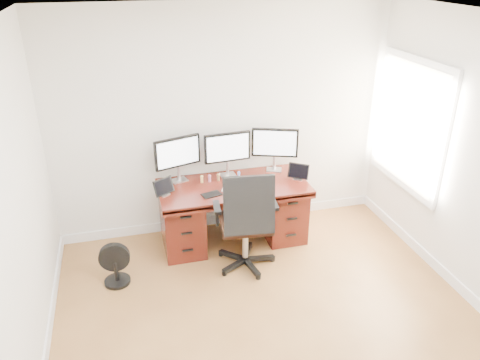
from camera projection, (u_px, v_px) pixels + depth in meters
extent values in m
plane|color=olive|center=(284.00, 350.00, 4.08)|extent=(4.50, 4.50, 0.00)
cube|color=white|center=(224.00, 122.00, 5.46)|extent=(4.00, 0.10, 2.70)
cube|color=white|center=(410.00, 124.00, 5.24)|extent=(0.04, 1.30, 1.50)
cube|color=white|center=(408.00, 125.00, 5.23)|extent=(0.01, 1.15, 1.35)
cube|color=#48150E|center=(233.00, 187.00, 5.34)|extent=(1.70, 0.80, 0.05)
cube|color=#48150E|center=(182.00, 221.00, 5.39)|extent=(0.45, 0.70, 0.70)
cube|color=#48150E|center=(281.00, 208.00, 5.67)|extent=(0.45, 0.70, 0.70)
cube|color=#340E09|center=(227.00, 193.00, 5.70)|extent=(0.74, 0.03, 0.40)
cylinder|color=black|center=(245.00, 260.00, 5.21)|extent=(0.70, 0.70, 0.09)
cylinder|color=silver|center=(245.00, 240.00, 5.10)|extent=(0.07, 0.07, 0.45)
cube|color=black|center=(245.00, 222.00, 5.00)|extent=(0.59, 0.57, 0.08)
cube|color=black|center=(249.00, 205.00, 4.63)|extent=(0.52, 0.12, 0.61)
cube|color=black|center=(217.00, 207.00, 4.87)|extent=(0.10, 0.27, 0.03)
cube|color=black|center=(274.00, 204.00, 4.95)|extent=(0.10, 0.27, 0.03)
cylinder|color=black|center=(118.00, 281.00, 4.92)|extent=(0.27, 0.27, 0.03)
cylinder|color=black|center=(116.00, 271.00, 4.86)|extent=(0.05, 0.05, 0.23)
cylinder|color=black|center=(114.00, 258.00, 4.79)|extent=(0.32, 0.10, 0.32)
cube|color=silver|center=(179.00, 180.00, 5.43)|extent=(0.21, 0.19, 0.01)
cylinder|color=silver|center=(179.00, 173.00, 5.39)|extent=(0.04, 0.04, 0.18)
cube|color=black|center=(177.00, 152.00, 5.27)|extent=(0.54, 0.20, 0.35)
cube|color=white|center=(178.00, 153.00, 5.26)|extent=(0.48, 0.15, 0.30)
cube|color=silver|center=(228.00, 175.00, 5.56)|extent=(0.19, 0.15, 0.01)
cylinder|color=silver|center=(228.00, 168.00, 5.52)|extent=(0.04, 0.04, 0.18)
cube|color=black|center=(227.00, 147.00, 5.41)|extent=(0.55, 0.07, 0.35)
cube|color=white|center=(228.00, 148.00, 5.39)|extent=(0.50, 0.04, 0.30)
cube|color=silver|center=(274.00, 170.00, 5.69)|extent=(0.22, 0.19, 0.01)
cylinder|color=silver|center=(274.00, 163.00, 5.66)|extent=(0.04, 0.04, 0.18)
cube|color=black|center=(275.00, 143.00, 5.54)|extent=(0.53, 0.22, 0.35)
cube|color=white|center=(275.00, 143.00, 5.52)|extent=(0.47, 0.18, 0.30)
cube|color=silver|center=(164.00, 194.00, 5.10)|extent=(0.13, 0.12, 0.01)
cube|color=black|center=(164.00, 187.00, 5.06)|extent=(0.24, 0.18, 0.17)
cube|color=silver|center=(298.00, 179.00, 5.46)|extent=(0.13, 0.12, 0.01)
cube|color=black|center=(299.00, 171.00, 5.42)|extent=(0.23, 0.19, 0.17)
cube|color=white|center=(236.00, 189.00, 5.21)|extent=(0.32, 0.23, 0.01)
cube|color=#BABCC1|center=(256.00, 190.00, 5.19)|extent=(0.14, 0.14, 0.01)
cube|color=black|center=(211.00, 194.00, 5.10)|extent=(0.24, 0.18, 0.01)
cube|color=black|center=(239.00, 186.00, 5.28)|extent=(0.12, 0.07, 0.01)
cylinder|color=#E3B65F|center=(202.00, 180.00, 5.37)|extent=(0.03, 0.03, 0.06)
sphere|color=#E3B65F|center=(202.00, 177.00, 5.35)|extent=(0.04, 0.04, 0.04)
cylinder|color=pink|center=(210.00, 179.00, 5.39)|extent=(0.03, 0.03, 0.06)
sphere|color=pink|center=(209.00, 176.00, 5.37)|extent=(0.04, 0.04, 0.04)
cylinder|color=olive|center=(218.00, 178.00, 5.41)|extent=(0.03, 0.03, 0.06)
sphere|color=olive|center=(218.00, 175.00, 5.39)|extent=(0.04, 0.04, 0.04)
cylinder|color=#6A91EC|center=(239.00, 176.00, 5.47)|extent=(0.03, 0.03, 0.06)
sphere|color=#6A91EC|center=(239.00, 173.00, 5.45)|extent=(0.04, 0.04, 0.04)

